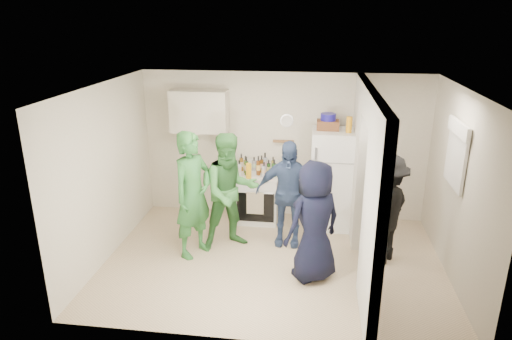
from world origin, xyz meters
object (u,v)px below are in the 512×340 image
(person_nook, at_px, (386,209))
(person_green_center, at_px, (231,192))
(blue_bowl, at_px, (328,117))
(person_green_left, at_px, (193,195))
(stove, at_px, (258,197))
(person_navy, at_px, (314,222))
(wicker_basket, at_px, (328,125))
(fridge, at_px, (331,179))
(person_denim, at_px, (287,194))
(yellow_cup_stack_top, at_px, (349,125))

(person_nook, bearing_deg, person_green_center, -60.38)
(blue_bowl, xyz_separation_m, person_green_left, (-1.89, -1.28, -0.91))
(person_green_left, bearing_deg, stove, -2.25)
(blue_bowl, xyz_separation_m, person_navy, (-0.16, -1.72, -1.02))
(person_green_center, bearing_deg, wicker_basket, 7.40)
(wicker_basket, height_order, blue_bowl, blue_bowl)
(wicker_basket, relative_size, person_nook, 0.22)
(fridge, height_order, person_denim, person_denim)
(yellow_cup_stack_top, xyz_separation_m, person_green_left, (-2.21, -1.13, -0.83))
(blue_bowl, distance_m, person_denim, 1.41)
(stove, xyz_separation_m, person_denim, (0.55, -0.76, 0.40))
(person_green_left, bearing_deg, person_green_center, -28.36)
(stove, height_order, fridge, fridge)
(stove, distance_m, fridge, 1.28)
(blue_bowl, bearing_deg, person_nook, -53.55)
(stove, xyz_separation_m, wicker_basket, (1.12, 0.02, 1.29))
(fridge, bearing_deg, wicker_basket, 153.43)
(person_green_left, distance_m, person_nook, 2.73)
(person_green_left, distance_m, person_navy, 1.79)
(person_green_left, bearing_deg, person_nook, -57.36)
(blue_bowl, bearing_deg, person_denim, -126.16)
(yellow_cup_stack_top, bearing_deg, fridge, 155.56)
(yellow_cup_stack_top, bearing_deg, wicker_basket, 154.89)
(stove, bearing_deg, person_denim, -54.22)
(person_denim, bearing_deg, fridge, 49.85)
(yellow_cup_stack_top, bearing_deg, person_nook, -62.39)
(wicker_basket, xyz_separation_m, yellow_cup_stack_top, (0.32, -0.15, 0.05))
(wicker_basket, bearing_deg, fridge, -26.57)
(person_nook, bearing_deg, fridge, -112.32)
(yellow_cup_stack_top, bearing_deg, person_navy, -106.93)
(blue_bowl, distance_m, person_green_left, 2.46)
(blue_bowl, bearing_deg, yellow_cup_stack_top, -25.11)
(person_green_left, height_order, person_green_center, person_green_left)
(person_green_left, height_order, person_denim, person_green_left)
(wicker_basket, distance_m, person_green_left, 2.41)
(wicker_basket, distance_m, blue_bowl, 0.13)
(stove, distance_m, person_navy, 1.99)
(wicker_basket, xyz_separation_m, blue_bowl, (0.00, 0.00, 0.13))
(stove, bearing_deg, person_navy, -60.51)
(fridge, relative_size, person_green_center, 0.92)
(stove, height_order, person_denim, person_denim)
(person_navy, bearing_deg, person_green_left, -50.87)
(blue_bowl, relative_size, person_green_center, 0.14)
(stove, height_order, person_green_left, person_green_left)
(person_green_center, relative_size, person_navy, 1.08)
(stove, bearing_deg, person_green_left, -121.53)
(yellow_cup_stack_top, bearing_deg, person_green_center, -154.56)
(fridge, xyz_separation_m, person_navy, (-0.26, -1.67, 0.00))
(blue_bowl, height_order, person_denim, blue_bowl)
(yellow_cup_stack_top, height_order, person_denim, yellow_cup_stack_top)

